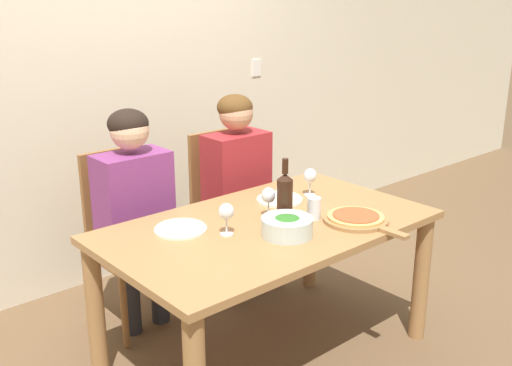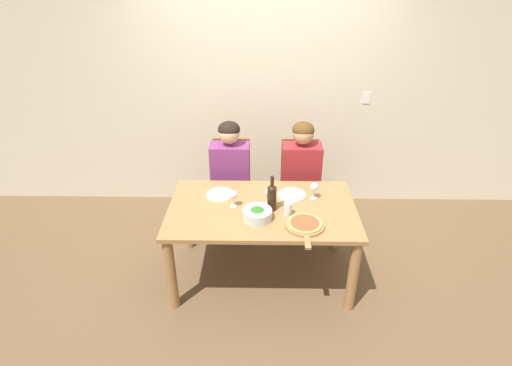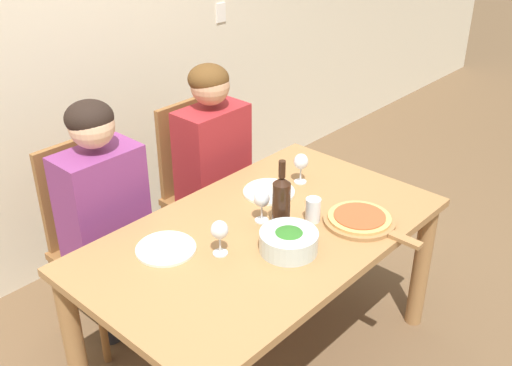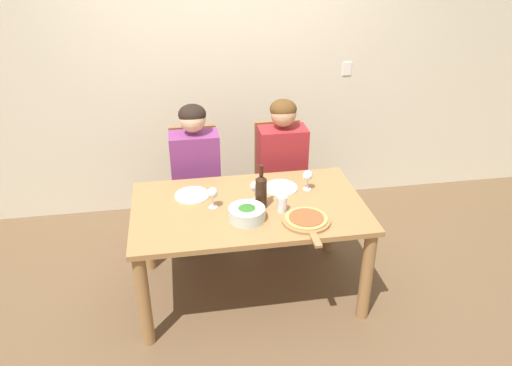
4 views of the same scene
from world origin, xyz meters
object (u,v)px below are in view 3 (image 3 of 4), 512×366
(wine_bottle, at_px, (281,201))
(broccoli_bowl, at_px, (289,241))
(person_man, at_px, (215,154))
(wine_glass_right, at_px, (301,163))
(wine_glass_left, at_px, (220,231))
(water_tumbler, at_px, (313,210))
(dinner_plate_left, at_px, (166,248))
(dinner_plate_right, at_px, (269,191))
(person_woman, at_px, (104,203))
(pizza_on_board, at_px, (361,220))
(chair_left, at_px, (96,234))
(chair_right, at_px, (201,184))
(wine_glass_centre, at_px, (262,200))

(wine_bottle, height_order, broccoli_bowl, wine_bottle)
(person_man, xyz_separation_m, wine_glass_right, (0.06, -0.53, 0.10))
(wine_glass_left, relative_size, water_tumbler, 1.41)
(dinner_plate_left, xyz_separation_m, wine_glass_left, (0.13, -0.18, 0.10))
(person_man, height_order, dinner_plate_right, person_man)
(wine_glass_left, bearing_deg, person_woman, 96.61)
(pizza_on_board, height_order, wine_glass_right, wine_glass_right)
(chair_left, distance_m, person_man, 0.74)
(person_woman, bearing_deg, wine_glass_left, -83.39)
(wine_glass_right, bearing_deg, wine_bottle, -153.04)
(chair_left, height_order, chair_right, same)
(wine_bottle, distance_m, water_tumbler, 0.16)
(wine_glass_centre, bearing_deg, broccoli_bowl, -112.21)
(chair_right, bearing_deg, wine_glass_left, -128.24)
(wine_glass_left, height_order, wine_glass_centre, same)
(dinner_plate_left, xyz_separation_m, dinner_plate_right, (0.63, 0.00, 0.00))
(wine_glass_right, bearing_deg, wine_glass_centre, -165.95)
(pizza_on_board, bearing_deg, chair_left, 121.09)
(person_man, distance_m, wine_glass_left, 0.92)
(wine_glass_right, bearing_deg, pizza_on_board, -105.18)
(chair_right, distance_m, pizza_on_board, 1.10)
(broccoli_bowl, bearing_deg, wine_bottle, 50.05)
(person_man, xyz_separation_m, water_tumbler, (-0.18, -0.79, 0.05))
(person_man, bearing_deg, chair_left, 170.53)
(person_man, relative_size, wine_glass_centre, 8.01)
(broccoli_bowl, bearing_deg, person_man, 63.83)
(chair_right, distance_m, wine_glass_left, 1.05)
(chair_right, height_order, wine_glass_left, chair_right)
(wine_glass_left, bearing_deg, wine_glass_right, 11.63)
(person_man, bearing_deg, dinner_plate_right, -103.89)
(chair_right, relative_size, person_man, 0.79)
(wine_glass_right, bearing_deg, water_tumbler, -132.72)
(wine_glass_right, height_order, wine_glass_centre, same)
(wine_glass_centre, bearing_deg, dinner_plate_left, 162.16)
(chair_right, relative_size, water_tumbler, 8.94)
(broccoli_bowl, relative_size, wine_glass_centre, 1.56)
(chair_left, bearing_deg, chair_right, 0.00)
(wine_glass_centre, bearing_deg, pizza_on_board, -49.93)
(pizza_on_board, relative_size, wine_glass_right, 2.99)
(person_woman, xyz_separation_m, broccoli_bowl, (0.28, -0.86, 0.04))
(dinner_plate_left, relative_size, wine_glass_centre, 1.61)
(chair_left, relative_size, broccoli_bowl, 4.07)
(person_woman, relative_size, broccoli_bowl, 5.13)
(broccoli_bowl, bearing_deg, chair_left, 105.97)
(chair_right, distance_m, water_tumbler, 0.96)
(dinner_plate_left, relative_size, dinner_plate_right, 1.00)
(dinner_plate_right, bearing_deg, chair_right, 78.71)
(chair_right, xyz_separation_m, dinner_plate_right, (-0.12, -0.61, 0.23))
(water_tumbler, bearing_deg, wine_glass_centre, 133.05)
(person_man, bearing_deg, pizza_on_board, -93.18)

